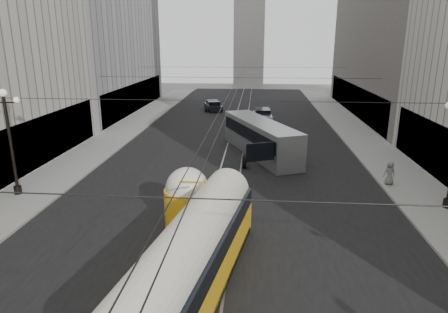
# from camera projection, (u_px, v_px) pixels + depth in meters

# --- Properties ---
(road) EXTENTS (20.00, 85.00, 0.02)m
(road) POSITION_uv_depth(u_px,v_px,m) (236.00, 142.00, 37.32)
(road) COLOR black
(road) RESTS_ON ground
(sidewalk_left) EXTENTS (4.00, 72.00, 0.15)m
(sidewalk_left) POSITION_uv_depth(u_px,v_px,m) (123.00, 131.00, 41.60)
(sidewalk_left) COLOR gray
(sidewalk_left) RESTS_ON ground
(sidewalk_right) EXTENTS (4.00, 72.00, 0.15)m
(sidewalk_right) POSITION_uv_depth(u_px,v_px,m) (358.00, 135.00, 39.70)
(sidewalk_right) COLOR gray
(sidewalk_right) RESTS_ON ground
(rail_left) EXTENTS (0.12, 85.00, 0.04)m
(rail_left) POSITION_uv_depth(u_px,v_px,m) (228.00, 142.00, 37.38)
(rail_left) COLOR gray
(rail_left) RESTS_ON ground
(rail_right) EXTENTS (0.12, 85.00, 0.04)m
(rail_right) POSITION_uv_depth(u_px,v_px,m) (244.00, 142.00, 37.26)
(rail_right) COLOR gray
(rail_right) RESTS_ON ground
(distant_tower) EXTENTS (6.00, 6.00, 31.36)m
(distant_tower) POSITION_uv_depth(u_px,v_px,m) (250.00, 10.00, 78.56)
(distant_tower) COLOR #B2AFA8
(distant_tower) RESTS_ON ground
(lamppost_left_mid) EXTENTS (1.86, 0.44, 6.37)m
(lamppost_left_mid) POSITION_uv_depth(u_px,v_px,m) (10.00, 136.00, 23.40)
(lamppost_left_mid) COLOR black
(lamppost_left_mid) RESTS_ON sidewalk_left
(catenary) EXTENTS (25.00, 72.00, 0.23)m
(catenary) POSITION_uv_depth(u_px,v_px,m) (238.00, 80.00, 34.70)
(catenary) COLOR black
(catenary) RESTS_ON ground
(streetcar) EXTENTS (4.37, 14.63, 3.22)m
(streetcar) POSITION_uv_depth(u_px,v_px,m) (187.00, 265.00, 14.04)
(streetcar) COLOR #F4B115
(streetcar) RESTS_ON ground
(city_bus) EXTENTS (6.53, 11.54, 2.83)m
(city_bus) POSITION_uv_depth(u_px,v_px,m) (260.00, 137.00, 32.84)
(city_bus) COLOR #919596
(city_bus) RESTS_ON ground
(sedan_white_far) EXTENTS (2.30, 4.84, 1.48)m
(sedan_white_far) POSITION_uv_depth(u_px,v_px,m) (262.00, 116.00, 46.79)
(sedan_white_far) COLOR silver
(sedan_white_far) RESTS_ON ground
(sedan_dark_far) EXTENTS (2.94, 4.54, 1.33)m
(sedan_dark_far) POSITION_uv_depth(u_px,v_px,m) (213.00, 106.00, 53.95)
(sedan_dark_far) COLOR black
(sedan_dark_far) RESTS_ON ground
(pedestrian_sidewalk_right) EXTENTS (0.82, 0.58, 1.54)m
(pedestrian_sidewalk_right) POSITION_uv_depth(u_px,v_px,m) (390.00, 173.00, 25.77)
(pedestrian_sidewalk_right) COLOR slate
(pedestrian_sidewalk_right) RESTS_ON sidewalk_right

